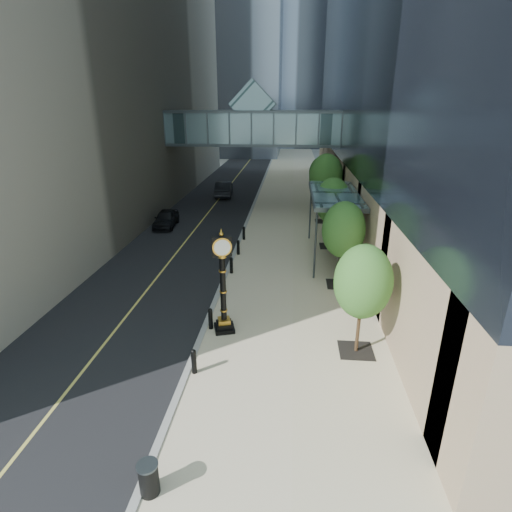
% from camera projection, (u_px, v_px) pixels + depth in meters
% --- Properties ---
extents(ground, '(320.00, 320.00, 0.00)m').
position_uv_depth(ground, '(264.00, 396.00, 13.98)').
color(ground, gray).
rests_on(ground, ground).
extents(road, '(8.00, 180.00, 0.02)m').
position_uv_depth(road, '(232.00, 183.00, 51.79)').
color(road, black).
rests_on(road, ground).
extents(sidewalk, '(8.00, 180.00, 0.06)m').
position_uv_depth(sidewalk, '(293.00, 184.00, 51.12)').
color(sidewalk, beige).
rests_on(sidewalk, ground).
extents(curb, '(0.25, 180.00, 0.07)m').
position_uv_depth(curb, '(262.00, 183.00, 51.45)').
color(curb, gray).
rests_on(curb, ground).
extents(distant_tower_c, '(22.00, 22.00, 65.00)m').
position_uv_depth(distant_tower_c, '(273.00, 19.00, 114.63)').
color(distant_tower_c, '#8E9AB3').
rests_on(distant_tower_c, ground).
extents(skywalk, '(17.00, 4.20, 5.80)m').
position_uv_depth(skywalk, '(253.00, 125.00, 37.55)').
color(skywalk, slate).
rests_on(skywalk, ground).
extents(entrance_canopy, '(3.00, 8.00, 4.38)m').
position_uv_depth(entrance_canopy, '(335.00, 195.00, 25.24)').
color(entrance_canopy, '#383F44').
rests_on(entrance_canopy, ground).
extents(bollard_row, '(0.20, 16.20, 0.90)m').
position_uv_depth(bollard_row, '(227.00, 277.00, 22.40)').
color(bollard_row, black).
rests_on(bollard_row, sidewalk).
extents(street_trees, '(2.80, 28.27, 5.77)m').
position_uv_depth(street_trees, '(332.00, 196.00, 28.28)').
color(street_trees, black).
rests_on(street_trees, sidewalk).
extents(street_clock, '(1.08, 1.08, 4.63)m').
position_uv_depth(street_clock, '(223.00, 290.00, 17.24)').
color(street_clock, black).
rests_on(street_clock, sidewalk).
extents(trash_bin, '(0.54, 0.54, 0.90)m').
position_uv_depth(trash_bin, '(149.00, 479.00, 10.30)').
color(trash_bin, black).
rests_on(trash_bin, sidewalk).
extents(pedestrian, '(0.57, 0.40, 1.50)m').
position_uv_depth(pedestrian, '(340.00, 249.00, 25.76)').
color(pedestrian, '#B9B4AA').
rests_on(pedestrian, sidewalk).
extents(car_near, '(1.88, 4.14, 1.38)m').
position_uv_depth(car_near, '(166.00, 218.00, 33.12)').
color(car_near, black).
rests_on(car_near, road).
extents(car_far, '(2.15, 5.05, 1.62)m').
position_uv_depth(car_far, '(224.00, 189.00, 44.15)').
color(car_far, black).
rests_on(car_far, road).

